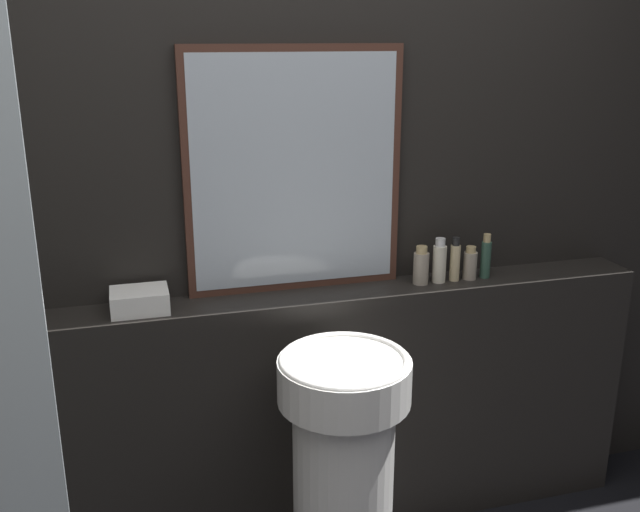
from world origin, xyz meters
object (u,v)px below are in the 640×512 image
object	(u,v)px
mirror	(295,172)
lotion_bottle	(455,261)
shampoo_bottle	(421,266)
conditioner_bottle	(439,262)
towel_stack	(140,300)
pedestal_sink	(343,471)
hand_soap_bottle	(486,257)
body_wash_bottle	(470,264)

from	to	relation	value
mirror	lotion_bottle	bearing A→B (deg)	-7.86
shampoo_bottle	mirror	bearing A→B (deg)	169.83
mirror	shampoo_bottle	size ratio (longest dim) A/B	5.92
conditioner_bottle	lotion_bottle	distance (m)	0.06
towel_stack	lotion_bottle	world-z (taller)	lotion_bottle
shampoo_bottle	pedestal_sink	bearing A→B (deg)	-137.28
mirror	pedestal_sink	bearing A→B (deg)	-85.06
conditioner_bottle	towel_stack	bearing A→B (deg)	180.00
hand_soap_bottle	shampoo_bottle	bearing A→B (deg)	180.00
conditioner_bottle	hand_soap_bottle	xyz separation A→B (m)	(0.18, -0.00, 0.00)
pedestal_sink	lotion_bottle	xyz separation A→B (m)	(0.53, 0.37, 0.54)
shampoo_bottle	body_wash_bottle	world-z (taller)	shampoo_bottle
conditioner_bottle	body_wash_bottle	xyz separation A→B (m)	(0.12, -0.00, -0.02)
mirror	conditioner_bottle	xyz separation A→B (m)	(0.51, -0.08, -0.34)
conditioner_bottle	body_wash_bottle	bearing A→B (deg)	-0.00
towel_stack	shampoo_bottle	world-z (taller)	shampoo_bottle
pedestal_sink	mirror	size ratio (longest dim) A/B	1.06
pedestal_sink	lotion_bottle	world-z (taller)	lotion_bottle
lotion_bottle	hand_soap_bottle	size ratio (longest dim) A/B	0.98
lotion_bottle	shampoo_bottle	bearing A→B (deg)	180.00
body_wash_bottle	conditioner_bottle	bearing A→B (deg)	180.00
pedestal_sink	shampoo_bottle	bearing A→B (deg)	42.72
hand_soap_bottle	lotion_bottle	bearing A→B (deg)	180.00
hand_soap_bottle	towel_stack	bearing A→B (deg)	180.00
shampoo_bottle	hand_soap_bottle	xyz separation A→B (m)	(0.25, -0.00, 0.01)
shampoo_bottle	body_wash_bottle	xyz separation A→B (m)	(0.19, -0.00, -0.01)
body_wash_bottle	lotion_bottle	bearing A→B (deg)	180.00
lotion_bottle	body_wash_bottle	bearing A→B (deg)	0.00
pedestal_sink	lotion_bottle	bearing A→B (deg)	34.80
mirror	body_wash_bottle	distance (m)	0.73
towel_stack	lotion_bottle	xyz separation A→B (m)	(1.11, -0.00, 0.04)
mirror	lotion_bottle	size ratio (longest dim) A/B	5.11
conditioner_bottle	hand_soap_bottle	world-z (taller)	hand_soap_bottle
shampoo_bottle	body_wash_bottle	distance (m)	0.19
pedestal_sink	lotion_bottle	size ratio (longest dim) A/B	5.41
pedestal_sink	hand_soap_bottle	size ratio (longest dim) A/B	5.30
lotion_bottle	mirror	bearing A→B (deg)	172.14
pedestal_sink	towel_stack	world-z (taller)	towel_stack
mirror	conditioner_bottle	world-z (taller)	mirror
towel_stack	pedestal_sink	bearing A→B (deg)	-32.79
body_wash_bottle	mirror	bearing A→B (deg)	172.89
conditioner_bottle	lotion_bottle	size ratio (longest dim) A/B	1.01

